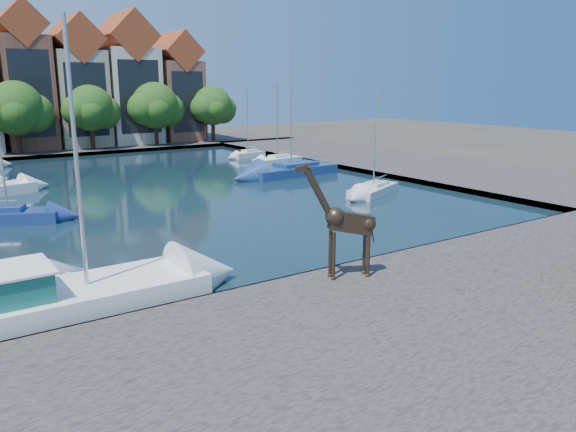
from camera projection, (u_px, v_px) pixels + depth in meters
ground at (364, 269)px, 25.47m from camera, size 160.00×160.00×0.00m
water_basin at (162, 188)px, 44.76m from camera, size 38.00×50.00×0.08m
near_quay at (498, 315)px, 19.79m from camera, size 50.00×14.00×0.50m
far_quay at (65, 148)px, 70.44m from camera, size 60.00×16.00×0.50m
right_quay at (390, 161)px, 58.40m from camera, size 14.00×52.00×0.50m
townhouse_center at (23, 82)px, 66.36m from camera, size 5.44×9.18×16.93m
townhouse_east_inner at (76, 87)px, 69.79m from camera, size 5.94×9.18×15.79m
townhouse_east_mid at (127, 84)px, 73.27m from camera, size 6.43×9.18×16.65m
townhouse_east_end at (174, 91)px, 77.06m from camera, size 5.44×9.18×14.43m
far_tree_mid_west at (17, 110)px, 61.62m from camera, size 7.80×6.00×8.00m
far_tree_mid_east at (91, 110)px, 66.03m from camera, size 7.02×5.40×7.52m
far_tree_east at (156, 107)px, 70.39m from camera, size 7.54×5.80×7.84m
far_tree_far_east at (213, 107)px, 74.81m from camera, size 6.76×5.20×7.36m
giraffe_statue at (345, 222)px, 22.37m from camera, size 3.20×1.41×4.69m
motorsailer at (39, 299)px, 19.55m from camera, size 11.10×3.37×10.39m
sailboat_left_b at (8, 213)px, 33.40m from camera, size 6.05×4.11×9.80m
sailboat_right_a at (373, 188)px, 41.92m from camera, size 5.70×3.91×8.11m
sailboat_right_b at (291, 168)px, 50.57m from camera, size 8.91×3.75×14.29m
sailboat_right_c at (278, 159)px, 57.76m from camera, size 5.38×2.52×8.12m
sailboat_right_d at (248, 153)px, 62.58m from camera, size 4.21×2.14×7.68m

